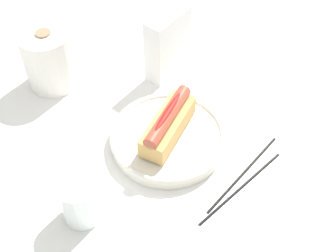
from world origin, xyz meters
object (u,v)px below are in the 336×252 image
water_glass (80,201)px  paper_towel_roll (49,59)px  chopstick_far (241,187)px  chopstick_near (243,173)px  hotdog_front (168,123)px  napkin_box (168,44)px  serving_bowl (168,138)px

water_glass → paper_towel_roll: bearing=52.4°
water_glass → chopstick_far: (0.20, -0.20, -0.04)m
chopstick_near → hotdog_front: bearing=103.0°
chopstick_far → paper_towel_roll: bearing=100.3°
hotdog_front → napkin_box: napkin_box is taller
paper_towel_roll → chopstick_far: bearing=-91.4°
water_glass → chopstick_near: (0.23, -0.19, -0.04)m
hotdog_front → chopstick_far: hotdog_front is taller
water_glass → chopstick_far: water_glass is taller
chopstick_near → chopstick_far: size_ratio=1.00×
serving_bowl → chopstick_far: bearing=-93.4°
hotdog_front → chopstick_near: 0.17m
paper_towel_roll → water_glass: bearing=-127.6°
napkin_box → chopstick_far: napkin_box is taller
hotdog_front → chopstick_near: size_ratio=0.71×
hotdog_front → chopstick_far: bearing=-93.4°
chopstick_far → chopstick_near: bearing=33.5°
hotdog_front → paper_towel_roll: (0.00, 0.31, 0.01)m
water_glass → napkin_box: napkin_box is taller
chopstick_far → serving_bowl: bearing=98.3°
water_glass → chopstick_near: water_glass is taller
napkin_box → chopstick_near: 0.33m
hotdog_front → napkin_box: (0.18, 0.12, 0.02)m
chopstick_near → paper_towel_roll: bearing=98.0°
paper_towel_roll → chopstick_near: 0.47m
chopstick_near → chopstick_far: (-0.03, -0.01, 0.00)m
water_glass → napkin_box: 0.40m
paper_towel_roll → chopstick_near: paper_towel_roll is taller
napkin_box → chopstick_far: (-0.19, -0.29, -0.07)m
napkin_box → hotdog_front: bearing=-141.9°
serving_bowl → napkin_box: size_ratio=1.50×
serving_bowl → chopstick_far: (-0.01, -0.17, -0.01)m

